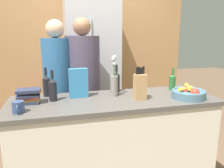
{
  "coord_description": "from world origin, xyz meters",
  "views": [
    {
      "loc": [
        -0.51,
        -1.85,
        1.49
      ],
      "look_at": [
        0.0,
        0.08,
        1.05
      ],
      "focal_mm": 35.0,
      "sensor_mm": 36.0,
      "label": 1
    }
  ],
  "objects_px": {
    "bottle_wine": "(53,89)",
    "fruit_bowl": "(189,93)",
    "flower_vase": "(114,83)",
    "book_stack": "(29,96)",
    "refrigerator": "(92,69)",
    "coffee_mug": "(18,107)",
    "bottle_water": "(172,81)",
    "person_at_sink": "(58,86)",
    "bottle_oil": "(116,81)",
    "bottle_vinegar": "(46,85)",
    "person_in_blue": "(84,84)",
    "cereal_box": "(78,83)",
    "knife_block": "(140,86)"
  },
  "relations": [
    {
      "from": "refrigerator",
      "to": "bottle_oil",
      "type": "xyz_separation_m",
      "value": [
        0.09,
        -0.95,
        0.01
      ]
    },
    {
      "from": "book_stack",
      "to": "bottle_wine",
      "type": "height_order",
      "value": "bottle_wine"
    },
    {
      "from": "person_in_blue",
      "to": "bottle_wine",
      "type": "bearing_deg",
      "value": -99.17
    },
    {
      "from": "cereal_box",
      "to": "bottle_vinegar",
      "type": "xyz_separation_m",
      "value": [
        -0.29,
        0.12,
        -0.03
      ]
    },
    {
      "from": "cereal_box",
      "to": "coffee_mug",
      "type": "distance_m",
      "value": 0.58
    },
    {
      "from": "book_stack",
      "to": "bottle_wine",
      "type": "bearing_deg",
      "value": 7.31
    },
    {
      "from": "book_stack",
      "to": "fruit_bowl",
      "type": "bearing_deg",
      "value": -8.3
    },
    {
      "from": "cereal_box",
      "to": "refrigerator",
      "type": "bearing_deg",
      "value": 74.0
    },
    {
      "from": "book_stack",
      "to": "bottle_vinegar",
      "type": "bearing_deg",
      "value": 54.4
    },
    {
      "from": "fruit_bowl",
      "to": "flower_vase",
      "type": "height_order",
      "value": "flower_vase"
    },
    {
      "from": "person_in_blue",
      "to": "book_stack",
      "type": "bearing_deg",
      "value": -110.67
    },
    {
      "from": "bottle_water",
      "to": "person_in_blue",
      "type": "height_order",
      "value": "person_in_blue"
    },
    {
      "from": "person_at_sink",
      "to": "cereal_box",
      "type": "bearing_deg",
      "value": -59.41
    },
    {
      "from": "coffee_mug",
      "to": "bottle_water",
      "type": "xyz_separation_m",
      "value": [
        1.47,
        0.34,
        0.05
      ]
    },
    {
      "from": "bottle_wine",
      "to": "person_at_sink",
      "type": "xyz_separation_m",
      "value": [
        0.05,
        0.52,
        -0.1
      ]
    },
    {
      "from": "cereal_box",
      "to": "book_stack",
      "type": "distance_m",
      "value": 0.44
    },
    {
      "from": "book_stack",
      "to": "bottle_vinegar",
      "type": "height_order",
      "value": "bottle_vinegar"
    },
    {
      "from": "bottle_vinegar",
      "to": "bottle_water",
      "type": "height_order",
      "value": "bottle_vinegar"
    },
    {
      "from": "refrigerator",
      "to": "bottle_wine",
      "type": "height_order",
      "value": "refrigerator"
    },
    {
      "from": "flower_vase",
      "to": "cereal_box",
      "type": "height_order",
      "value": "flower_vase"
    },
    {
      "from": "coffee_mug",
      "to": "flower_vase",
      "type": "bearing_deg",
      "value": 18.05
    },
    {
      "from": "bottle_wine",
      "to": "fruit_bowl",
      "type": "bearing_deg",
      "value": -10.83
    },
    {
      "from": "fruit_bowl",
      "to": "cereal_box",
      "type": "height_order",
      "value": "cereal_box"
    },
    {
      "from": "fruit_bowl",
      "to": "coffee_mug",
      "type": "relative_size",
      "value": 2.44
    },
    {
      "from": "refrigerator",
      "to": "bottle_oil",
      "type": "height_order",
      "value": "refrigerator"
    },
    {
      "from": "refrigerator",
      "to": "bottle_wine",
      "type": "xyz_separation_m",
      "value": [
        -0.53,
        -1.11,
        0.01
      ]
    },
    {
      "from": "cereal_box",
      "to": "person_in_blue",
      "type": "relative_size",
      "value": 0.16
    },
    {
      "from": "bottle_water",
      "to": "person_at_sink",
      "type": "bearing_deg",
      "value": 159.61
    },
    {
      "from": "knife_block",
      "to": "bottle_wine",
      "type": "bearing_deg",
      "value": 168.47
    },
    {
      "from": "person_at_sink",
      "to": "refrigerator",
      "type": "bearing_deg",
      "value": 60.22
    },
    {
      "from": "person_at_sink",
      "to": "flower_vase",
      "type": "bearing_deg",
      "value": -35.53
    },
    {
      "from": "cereal_box",
      "to": "person_at_sink",
      "type": "xyz_separation_m",
      "value": [
        -0.18,
        0.47,
        -0.12
      ]
    },
    {
      "from": "refrigerator",
      "to": "person_at_sink",
      "type": "relative_size",
      "value": 1.24
    },
    {
      "from": "flower_vase",
      "to": "person_at_sink",
      "type": "bearing_deg",
      "value": 134.91
    },
    {
      "from": "flower_vase",
      "to": "book_stack",
      "type": "relative_size",
      "value": 1.86
    },
    {
      "from": "flower_vase",
      "to": "bottle_oil",
      "type": "relative_size",
      "value": 1.39
    },
    {
      "from": "flower_vase",
      "to": "cereal_box",
      "type": "relative_size",
      "value": 1.44
    },
    {
      "from": "coffee_mug",
      "to": "bottle_oil",
      "type": "distance_m",
      "value": 0.97
    },
    {
      "from": "book_stack",
      "to": "bottle_vinegar",
      "type": "relative_size",
      "value": 0.76
    },
    {
      "from": "refrigerator",
      "to": "book_stack",
      "type": "distance_m",
      "value": 1.35
    },
    {
      "from": "flower_vase",
      "to": "bottle_vinegar",
      "type": "height_order",
      "value": "flower_vase"
    },
    {
      "from": "person_at_sink",
      "to": "book_stack",
      "type": "bearing_deg",
      "value": -105.05
    },
    {
      "from": "refrigerator",
      "to": "bottle_water",
      "type": "xyz_separation_m",
      "value": [
        0.68,
        -1.02,
        -0.01
      ]
    },
    {
      "from": "flower_vase",
      "to": "cereal_box",
      "type": "xyz_separation_m",
      "value": [
        -0.33,
        0.04,
        0.0
      ]
    },
    {
      "from": "book_stack",
      "to": "person_at_sink",
      "type": "xyz_separation_m",
      "value": [
        0.25,
        0.55,
        -0.05
      ]
    },
    {
      "from": "flower_vase",
      "to": "person_in_blue",
      "type": "height_order",
      "value": "person_in_blue"
    },
    {
      "from": "bottle_water",
      "to": "person_at_sink",
      "type": "relative_size",
      "value": 0.14
    },
    {
      "from": "bottle_oil",
      "to": "fruit_bowl",
      "type": "bearing_deg",
      "value": -34.25
    },
    {
      "from": "flower_vase",
      "to": "refrigerator",
      "type": "bearing_deg",
      "value": 91.38
    },
    {
      "from": "bottle_oil",
      "to": "refrigerator",
      "type": "bearing_deg",
      "value": 95.64
    }
  ]
}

